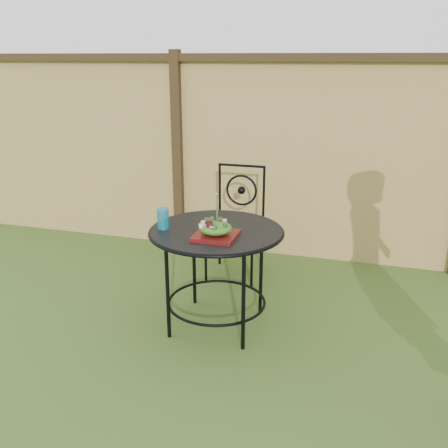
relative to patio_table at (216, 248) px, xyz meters
name	(u,v)px	position (x,y,z in m)	size (l,w,h in m)	color
ground	(257,396)	(0.46, -0.71, -0.59)	(60.00, 60.00, 0.00)	#314C18
fence	(313,159)	(0.46, 1.48, 0.36)	(8.00, 0.12, 1.90)	#D6BA69
patio_table	(216,248)	(0.00, 0.00, 0.00)	(0.92, 0.92, 0.72)	black
patio_chair	(237,219)	(-0.10, 0.92, -0.08)	(0.46, 0.46, 0.95)	black
salad_plate	(216,236)	(0.04, -0.15, 0.15)	(0.27, 0.27, 0.02)	#430F09
salad	(216,228)	(0.04, -0.15, 0.20)	(0.21, 0.21, 0.08)	#235614
fork	(217,209)	(0.05, -0.15, 0.33)	(0.01, 0.01, 0.18)	silver
drinking_glass	(163,219)	(-0.35, -0.08, 0.21)	(0.08, 0.08, 0.14)	#0C6B8D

